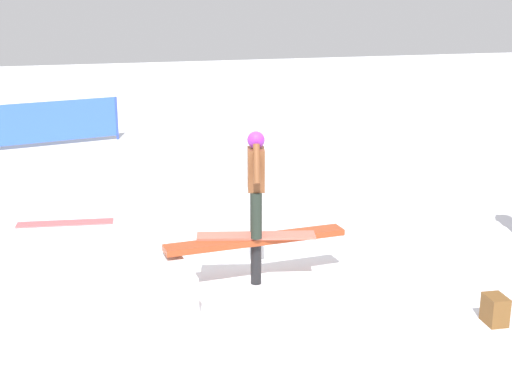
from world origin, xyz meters
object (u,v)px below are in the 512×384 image
at_px(loose_snowboard_coral, 65,223).
at_px(backpack_on_snow, 495,310).
at_px(rail_feature, 256,244).
at_px(main_rider_on_rail, 256,186).

xyz_separation_m(loose_snowboard_coral, backpack_on_snow, (4.63, -5.14, 0.16)).
height_order(rail_feature, loose_snowboard_coral, rail_feature).
bearing_deg(backpack_on_snow, loose_snowboard_coral, 47.13).
distance_m(rail_feature, loose_snowboard_coral, 4.03).
bearing_deg(rail_feature, loose_snowboard_coral, 121.88).
bearing_deg(backpack_on_snow, main_rider_on_rail, 55.81).
relative_size(loose_snowboard_coral, backpack_on_snow, 4.57).
height_order(main_rider_on_rail, backpack_on_snow, main_rider_on_rail).
xyz_separation_m(rail_feature, main_rider_on_rail, (0.00, 0.00, 0.77)).
distance_m(rail_feature, backpack_on_snow, 3.01).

